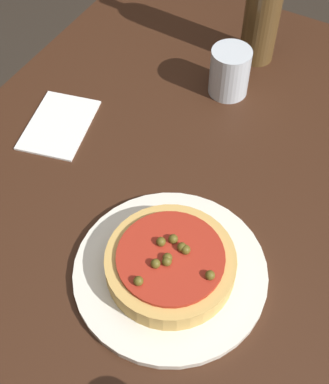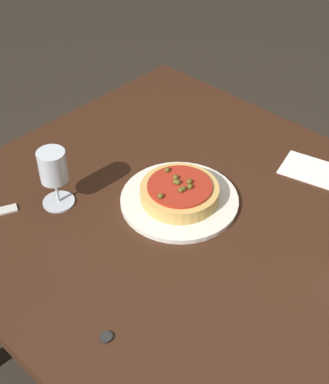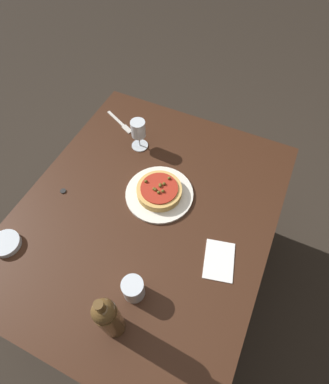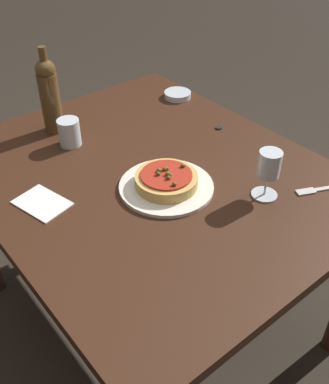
% 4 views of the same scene
% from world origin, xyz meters
% --- Properties ---
extents(dining_table, '(1.22, 1.00, 0.73)m').
position_xyz_m(dining_table, '(0.00, 0.00, 0.64)').
color(dining_table, '#381E11').
rests_on(dining_table, ground_plane).
extents(dinner_plate, '(0.29, 0.29, 0.01)m').
position_xyz_m(dinner_plate, '(0.10, -0.01, 0.73)').
color(dinner_plate, white).
rests_on(dinner_plate, dining_table).
extents(pizza, '(0.19, 0.19, 0.05)m').
position_xyz_m(pizza, '(0.10, -0.01, 0.76)').
color(pizza, tan).
rests_on(pizza, dinner_plate).
extents(wine_glass, '(0.08, 0.08, 0.15)m').
position_xyz_m(wine_glass, '(0.31, 0.19, 0.83)').
color(wine_glass, silver).
rests_on(wine_glass, dining_table).
extents(paper_napkin, '(0.18, 0.14, 0.00)m').
position_xyz_m(paper_napkin, '(-0.07, -0.34, 0.73)').
color(paper_napkin, white).
rests_on(paper_napkin, dining_table).
extents(bottle_cap, '(0.02, 0.02, 0.01)m').
position_xyz_m(bottle_cap, '(-0.06, 0.37, 0.73)').
color(bottle_cap, black).
rests_on(bottle_cap, dining_table).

